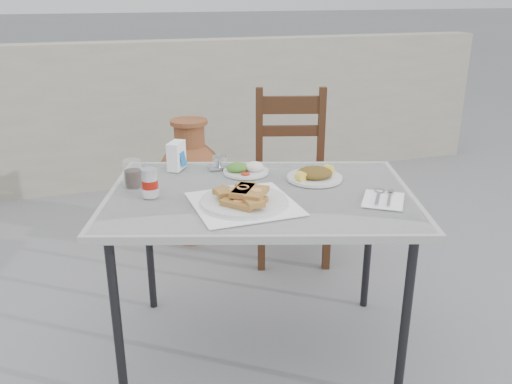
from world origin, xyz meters
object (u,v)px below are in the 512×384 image
object	(u,v)px
salad_chopped_plate	(315,175)
napkin_holder	(176,156)
cafe_table	(260,204)
condiment_caddy	(219,163)
chair	(292,173)
cola_glass	(133,175)
soda_can	(150,183)
pide_plate	(244,196)
salad_rice_plate	(245,169)
terracotta_urn	(191,184)

from	to	relation	value
salad_chopped_plate	napkin_holder	size ratio (longest dim) A/B	1.89
cafe_table	condiment_caddy	world-z (taller)	condiment_caddy
salad_chopped_plate	chair	bearing A→B (deg)	75.26
salad_chopped_plate	cola_glass	bearing A→B (deg)	168.36
soda_can	cola_glass	distance (m)	0.17
pide_plate	salad_chopped_plate	bearing A→B (deg)	26.42
salad_chopped_plate	soda_can	bearing A→B (deg)	179.63
cola_glass	napkin_holder	bearing A→B (deg)	38.17
salad_rice_plate	salad_chopped_plate	xyz separation A→B (m)	(0.27, -0.18, 0.00)
pide_plate	chair	bearing A→B (deg)	59.14
cafe_table	salad_rice_plate	xyz separation A→B (m)	(0.01, 0.26, 0.07)
terracotta_urn	salad_chopped_plate	bearing A→B (deg)	-75.01
salad_chopped_plate	napkin_holder	bearing A→B (deg)	149.32
chair	soda_can	bearing A→B (deg)	-123.43
cafe_table	soda_can	world-z (taller)	soda_can
cola_glass	napkin_holder	world-z (taller)	napkin_holder
soda_can	cafe_table	bearing A→B (deg)	-10.36
salad_rice_plate	chair	xyz separation A→B (m)	(0.49, 0.64, -0.27)
cafe_table	chair	size ratio (longest dim) A/B	1.45
soda_can	condiment_caddy	xyz separation A→B (m)	(0.36, 0.28, -0.04)
salad_chopped_plate	salad_rice_plate	bearing A→B (deg)	146.45
pide_plate	soda_can	distance (m)	0.40
cola_glass	cafe_table	bearing A→B (deg)	-25.44
pide_plate	napkin_holder	xyz separation A→B (m)	(-0.18, 0.53, 0.03)
cafe_table	condiment_caddy	size ratio (longest dim) A/B	14.40
condiment_caddy	chair	size ratio (longest dim) A/B	0.10
salad_chopped_plate	chair	size ratio (longest dim) A/B	0.24
salad_rice_plate	cola_glass	xyz separation A→B (m)	(-0.52, -0.02, 0.03)
soda_can	salad_chopped_plate	bearing A→B (deg)	-0.37
cafe_table	cola_glass	world-z (taller)	cola_glass
cafe_table	condiment_caddy	xyz separation A→B (m)	(-0.09, 0.36, 0.08)
cafe_table	terracotta_urn	bearing A→B (deg)	92.14
cafe_table	salad_chopped_plate	size ratio (longest dim) A/B	5.98
pide_plate	condiment_caddy	world-z (taller)	pide_plate
salad_chopped_plate	terracotta_urn	bearing A→B (deg)	104.99
salad_rice_plate	cola_glass	size ratio (longest dim) A/B	1.83
salad_rice_plate	condiment_caddy	size ratio (longest dim) A/B	2.04
chair	terracotta_urn	bearing A→B (deg)	158.34
napkin_holder	terracotta_urn	xyz separation A→B (m)	(0.23, 0.91, -0.48)
salad_chopped_plate	napkin_holder	distance (m)	0.66
pide_plate	terracotta_urn	distance (m)	1.51
cola_glass	condiment_caddy	world-z (taller)	cola_glass
soda_can	cola_glass	xyz separation A→B (m)	(-0.05, 0.16, -0.01)
napkin_holder	terracotta_urn	distance (m)	1.05
soda_can	napkin_holder	world-z (taller)	napkin_holder
salad_chopped_plate	napkin_holder	xyz separation A→B (m)	(-0.57, 0.34, 0.05)
condiment_caddy	chair	distance (m)	0.84
salad_rice_plate	condiment_caddy	bearing A→B (deg)	132.83
condiment_caddy	terracotta_urn	xyz separation A→B (m)	(0.04, 0.96, -0.43)
salad_rice_plate	cola_glass	distance (m)	0.52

